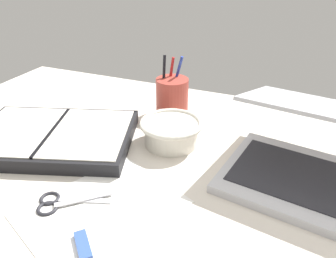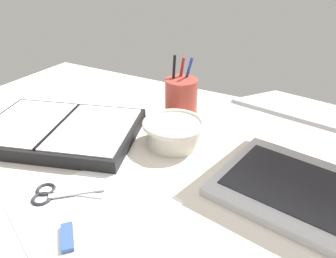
{
  "view_description": "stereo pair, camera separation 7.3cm",
  "coord_description": "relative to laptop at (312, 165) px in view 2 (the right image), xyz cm",
  "views": [
    {
      "loc": [
        26.63,
        -49.56,
        44.3
      ],
      "look_at": [
        2.35,
        9.24,
        9.0
      ],
      "focal_mm": 35.0,
      "sensor_mm": 36.0,
      "label": 1
    },
    {
      "loc": [
        33.17,
        -46.41,
        44.3
      ],
      "look_at": [
        2.35,
        9.24,
        9.0
      ],
      "focal_mm": 35.0,
      "sensor_mm": 36.0,
      "label": 2
    }
  ],
  "objects": [
    {
      "name": "desk_top",
      "position": [
        -32.32,
        -12.74,
        -6.47
      ],
      "size": [
        140.0,
        100.0,
        2.0
      ],
      "primitive_type": "cube",
      "color": "beige",
      "rests_on": "ground"
    },
    {
      "name": "laptop",
      "position": [
        0.0,
        0.0,
        0.0
      ],
      "size": [
        36.11,
        38.18,
        17.04
      ],
      "rotation": [
        0.0,
        0.0,
        -0.16
      ],
      "color": "#B7B7BC",
      "rests_on": "desk_top"
    },
    {
      "name": "bowl",
      "position": [
        -31.31,
        1.8,
        -2.05
      ],
      "size": [
        15.27,
        15.27,
        6.14
      ],
      "color": "silver",
      "rests_on": "desk_top"
    },
    {
      "name": "pen_cup",
      "position": [
        -37.57,
        17.96,
        -0.2
      ],
      "size": [
        9.24,
        9.24,
        16.64
      ],
      "color": "#9E382D",
      "rests_on": "desk_top"
    },
    {
      "name": "planner",
      "position": [
        -58.08,
        -9.07,
        -3.72
      ],
      "size": [
        44.25,
        36.73,
        3.69
      ],
      "rotation": [
        0.0,
        0.0,
        0.32
      ],
      "color": "black",
      "rests_on": "desk_top"
    },
    {
      "name": "scissors",
      "position": [
        -42.83,
        -26.68,
        -5.13
      ],
      "size": [
        13.49,
        10.48,
        0.8
      ],
      "rotation": [
        0.0,
        0.0,
        0.53
      ],
      "color": "#B7B7BC",
      "rests_on": "desk_top"
    },
    {
      "name": "paper_sheet_front",
      "position": [
        -34.45,
        -24.7,
        -5.39
      ],
      "size": [
        30.46,
        33.52,
        0.16
      ],
      "primitive_type": "cube",
      "rotation": [
        0.0,
        0.0,
        -0.41
      ],
      "color": "white",
      "rests_on": "desk_top"
    },
    {
      "name": "usb_drive",
      "position": [
        -32.13,
        -33.37,
        -4.97
      ],
      "size": [
        6.29,
        6.16,
        1.0
      ],
      "rotation": [
        0.0,
        0.0,
        0.8
      ],
      "color": "#33519E",
      "rests_on": "desk_top"
    }
  ]
}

